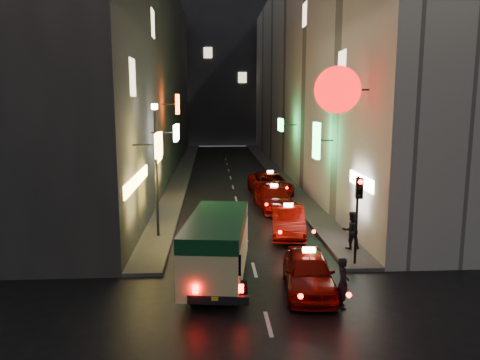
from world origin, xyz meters
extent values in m
cube|color=#3A3735|center=(-8.00, 34.00, 9.00)|extent=(6.00, 52.00, 18.00)
cube|color=#EFC353|center=(-3.88, 11.39, 4.64)|extent=(0.18, 1.54, 1.05)
cube|color=white|center=(-3.59, 17.86, 4.75)|extent=(0.18, 2.12, 0.90)
cube|color=#FF410C|center=(-3.94, 24.24, 6.30)|extent=(0.18, 1.41, 1.36)
cube|color=#EFC353|center=(-4.98, 10.55, 3.00)|extent=(0.10, 3.25, 0.55)
cube|color=yellow|center=(-4.98, 13.67, 3.00)|extent=(0.10, 3.09, 0.55)
cube|color=#EFC353|center=(-4.98, 21.10, 3.00)|extent=(0.10, 2.92, 0.55)
cube|color=#FFE5B2|center=(-4.99, 12.00, 7.50)|extent=(0.06, 1.30, 1.60)
cube|color=#FFE5B2|center=(-4.99, 20.00, 11.00)|extent=(0.06, 1.30, 1.60)
cube|color=#A7A399|center=(8.00, 34.00, 9.00)|extent=(6.00, 52.00, 18.00)
cylinder|color=#F20A0A|center=(3.67, 10.77, 6.96)|extent=(1.96, 0.18, 1.96)
cube|color=#31F96A|center=(4.08, 16.27, 4.39)|extent=(0.18, 1.14, 1.96)
cube|color=#31F96A|center=(3.76, 27.38, 4.72)|extent=(0.18, 1.79, 0.95)
cube|color=white|center=(4.98, 11.18, 3.00)|extent=(0.10, 3.15, 0.55)
cube|color=#FFE5B2|center=(4.99, 15.00, 8.20)|extent=(0.06, 1.30, 1.60)
cube|color=#FFE5B2|center=(4.99, 25.00, 12.50)|extent=(0.06, 1.30, 1.60)
cube|color=#323237|center=(0.00, 66.00, 11.00)|extent=(30.00, 10.00, 22.00)
cube|color=#4D4A47|center=(-4.25, 34.00, 0.07)|extent=(1.50, 52.00, 0.15)
cube|color=#4D4A47|center=(4.25, 34.00, 0.07)|extent=(1.50, 52.00, 0.15)
cube|color=beige|center=(-1.46, 7.42, 1.36)|extent=(2.62, 5.72, 2.02)
cube|color=#0B3A1B|center=(-1.46, 7.42, 2.14)|extent=(2.64, 5.74, 0.51)
cube|color=black|center=(-1.46, 7.69, 1.56)|extent=(2.37, 3.53, 0.46)
cube|color=black|center=(-1.46, 4.71, 0.49)|extent=(1.90, 0.42, 0.28)
cube|color=#FF0A05|center=(-2.15, 4.64, 0.86)|extent=(0.17, 0.06, 0.26)
cube|color=#FF0A05|center=(-0.77, 4.64, 0.86)|extent=(0.17, 0.06, 0.26)
cylinder|color=black|center=(-2.30, 9.18, 0.35)|extent=(0.20, 0.70, 0.70)
cylinder|color=black|center=(-0.61, 5.65, 0.35)|extent=(0.20, 0.70, 0.70)
imported|color=#770702|center=(1.66, 6.33, 0.81)|extent=(2.58, 5.28, 1.62)
cube|color=white|center=(1.66, 6.33, 1.71)|extent=(0.44, 0.22, 0.16)
sphere|color=#FF0A05|center=(0.94, 4.01, 0.84)|extent=(0.16, 0.16, 0.16)
sphere|color=#FF0A05|center=(2.38, 4.01, 0.84)|extent=(0.16, 0.16, 0.16)
imported|color=#770702|center=(2.07, 13.13, 0.84)|extent=(2.79, 5.49, 1.68)
cube|color=white|center=(2.07, 13.13, 1.77)|extent=(0.44, 0.23, 0.16)
sphere|color=#FF0A05|center=(1.33, 10.74, 0.86)|extent=(0.16, 0.16, 0.16)
sphere|color=#FF0A05|center=(2.81, 10.74, 0.86)|extent=(0.16, 0.16, 0.16)
imported|color=#770702|center=(2.13, 18.76, 0.82)|extent=(2.51, 5.31, 1.64)
cube|color=white|center=(2.13, 18.76, 1.73)|extent=(0.43, 0.21, 0.16)
sphere|color=#FF0A05|center=(1.40, 16.41, 0.84)|extent=(0.16, 0.16, 0.16)
sphere|color=#FF0A05|center=(2.86, 16.41, 0.84)|extent=(0.16, 0.16, 0.16)
imported|color=#770702|center=(2.50, 23.56, 0.89)|extent=(2.74, 5.74, 1.77)
cube|color=white|center=(2.50, 23.56, 1.86)|extent=(0.43, 0.21, 0.16)
sphere|color=#FF0A05|center=(1.71, 21.02, 0.91)|extent=(0.16, 0.16, 0.16)
sphere|color=#FF0A05|center=(3.28, 21.02, 0.91)|extent=(0.16, 0.16, 0.16)
imported|color=black|center=(2.48, 4.97, 0.93)|extent=(0.42, 0.63, 1.86)
imported|color=black|center=(4.39, 10.48, 1.09)|extent=(0.76, 0.53, 1.88)
cylinder|color=black|center=(4.00, 8.60, 1.90)|extent=(0.10, 0.10, 3.50)
cube|color=black|center=(4.00, 8.42, 3.20)|extent=(0.26, 0.18, 0.80)
sphere|color=#FF0A05|center=(4.00, 8.31, 3.47)|extent=(0.18, 0.18, 0.18)
sphere|color=black|center=(4.00, 8.31, 3.20)|extent=(0.17, 0.17, 0.17)
sphere|color=black|center=(4.00, 8.31, 2.93)|extent=(0.17, 0.17, 0.17)
cylinder|color=black|center=(-4.20, 13.00, 3.15)|extent=(0.12, 0.12, 6.00)
cylinder|color=#FFE5BF|center=(-4.20, 13.00, 6.25)|extent=(0.28, 0.28, 0.25)
camera|label=1|loc=(-1.62, -8.79, 6.45)|focal=35.00mm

